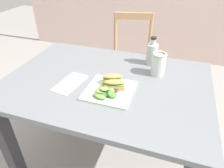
{
  "coord_description": "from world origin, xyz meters",
  "views": [
    {
      "loc": [
        0.2,
        -0.84,
        1.35
      ],
      "look_at": [
        -0.08,
        0.02,
        0.76
      ],
      "focal_mm": 32.75,
      "sensor_mm": 36.0,
      "label": 1
    }
  ],
  "objects": [
    {
      "name": "chair_wooden_far",
      "position": [
        -0.19,
        0.92,
        0.45
      ],
      "size": [
        0.48,
        0.48,
        0.87
      ],
      "color": "tan",
      "rests_on": "ground"
    },
    {
      "name": "fork_on_napkin",
      "position": [
        -0.31,
        -0.0,
        0.75
      ],
      "size": [
        0.06,
        0.19,
        0.0
      ],
      "color": "silver",
      "rests_on": "napkin_folded"
    },
    {
      "name": "sandwich_half_front",
      "position": [
        -0.06,
        -0.01,
        0.78
      ],
      "size": [
        0.11,
        0.08,
        0.06
      ],
      "color": "tan",
      "rests_on": "plate_lunch"
    },
    {
      "name": "mason_jar_iced_tea",
      "position": [
        0.12,
        0.23,
        0.8
      ],
      "size": [
        0.08,
        0.08,
        0.14
      ],
      "color": "#995623",
      "rests_on": "dining_table"
    },
    {
      "name": "plate_lunch",
      "position": [
        -0.08,
        -0.02,
        0.74
      ],
      "size": [
        0.24,
        0.24,
        0.01
      ],
      "primitive_type": "cube",
      "color": "beige",
      "rests_on": "dining_table"
    },
    {
      "name": "bottle_cold_brew",
      "position": [
        0.07,
        0.35,
        0.8
      ],
      "size": [
        0.07,
        0.07,
        0.18
      ],
      "color": "black",
      "rests_on": "dining_table"
    },
    {
      "name": "sandwich_half_back",
      "position": [
        -0.09,
        0.04,
        0.78
      ],
      "size": [
        0.11,
        0.08,
        0.06
      ],
      "color": "tan",
      "rests_on": "plate_lunch"
    },
    {
      "name": "dining_table",
      "position": [
        -0.14,
        0.07,
        0.6
      ],
      "size": [
        1.14,
        0.81,
        0.74
      ],
      "color": "slate",
      "rests_on": "ground"
    },
    {
      "name": "napkin_folded",
      "position": [
        -0.31,
        -0.02,
        0.74
      ],
      "size": [
        0.13,
        0.22,
        0.0
      ],
      "primitive_type": "cube",
      "rotation": [
        0.0,
        0.0,
        -0.14
      ],
      "color": "silver",
      "rests_on": "dining_table"
    },
    {
      "name": "salad_mixed_greens",
      "position": [
        -0.08,
        -0.06,
        0.76
      ],
      "size": [
        0.13,
        0.15,
        0.03
      ],
      "color": "#3D7033",
      "rests_on": "plate_lunch"
    }
  ]
}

